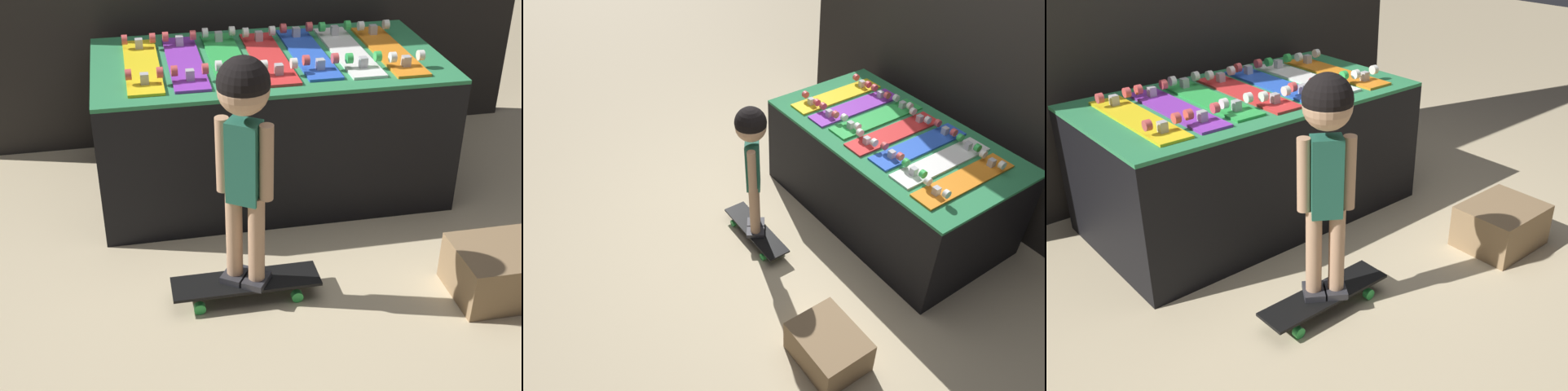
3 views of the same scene
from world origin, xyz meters
TOP-DOWN VIEW (x-y plane):
  - ground_plane at (0.00, 0.00)m, footprint 16.00×16.00m
  - back_wall at (0.00, 1.28)m, footprint 3.46×0.10m
  - display_rack at (0.00, 0.60)m, footprint 1.82×1.00m
  - skateboard_yellow_on_rack at (-0.65, 0.59)m, footprint 0.18×0.78m
  - skateboard_purple_on_rack at (-0.43, 0.60)m, footprint 0.18×0.78m
  - skateboard_green_on_rack at (-0.22, 0.62)m, footprint 0.18×0.78m
  - skateboard_red_on_rack at (0.00, 0.59)m, footprint 0.18×0.78m
  - skateboard_blue_on_rack at (0.22, 0.62)m, footprint 0.18×0.78m
  - skateboard_white_on_rack at (0.43, 0.60)m, footprint 0.18×0.78m
  - skateboard_orange_on_rack at (0.65, 0.57)m, footprint 0.18×0.78m
  - skateboard_on_floor at (-0.30, -0.41)m, footprint 0.66×0.18m
  - child at (-0.30, -0.41)m, footprint 0.24×0.22m
  - storage_box at (0.82, -0.60)m, footprint 0.43×0.35m

SIDE VIEW (x-z plane):
  - ground_plane at x=0.00m, z-range 0.00..0.00m
  - skateboard_on_floor at x=-0.30m, z-range 0.03..0.12m
  - storage_box at x=0.82m, z-range 0.00..0.24m
  - display_rack at x=0.00m, z-range 0.00..0.74m
  - skateboard_yellow_on_rack at x=-0.65m, z-range 0.71..0.80m
  - skateboard_purple_on_rack at x=-0.43m, z-range 0.71..0.80m
  - skateboard_green_on_rack at x=-0.22m, z-range 0.71..0.80m
  - skateboard_red_on_rack at x=0.00m, z-range 0.71..0.80m
  - skateboard_blue_on_rack at x=0.22m, z-range 0.71..0.80m
  - skateboard_white_on_rack at x=0.43m, z-range 0.71..0.80m
  - skateboard_orange_on_rack at x=0.65m, z-range 0.71..0.80m
  - child at x=-0.30m, z-range 0.30..1.34m
  - back_wall at x=0.00m, z-range 0.00..2.52m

